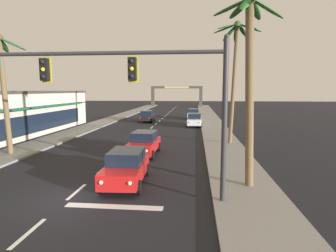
# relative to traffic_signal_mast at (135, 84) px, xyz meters

# --- Properties ---
(ground_plane) EXTENTS (220.00, 220.00, 0.00)m
(ground_plane) POSITION_rel_traffic_signal_mast_xyz_m (-2.98, -0.15, -4.93)
(ground_plane) COLOR black
(sidewalk_right) EXTENTS (3.20, 110.00, 0.14)m
(sidewalk_right) POSITION_rel_traffic_signal_mast_xyz_m (4.82, 19.85, -4.86)
(sidewalk_right) COLOR gray
(sidewalk_right) RESTS_ON ground
(sidewalk_left) EXTENTS (3.20, 110.00, 0.14)m
(sidewalk_left) POSITION_rel_traffic_signal_mast_xyz_m (-10.78, 19.85, -4.86)
(sidewalk_left) COLOR gray
(sidewalk_left) RESTS_ON ground
(lane_markings) EXTENTS (4.28, 88.76, 0.01)m
(lane_markings) POSITION_rel_traffic_signal_mast_xyz_m (-2.57, 20.38, -4.92)
(lane_markings) COLOR silver
(lane_markings) RESTS_ON ground
(traffic_signal_mast) EXTENTS (11.25, 0.41, 6.81)m
(traffic_signal_mast) POSITION_rel_traffic_signal_mast_xyz_m (0.00, 0.00, 0.00)
(traffic_signal_mast) COLOR #2D2D33
(traffic_signal_mast) RESTS_ON ground
(sedan_lead_at_stop_bar) EXTENTS (2.06, 4.49, 1.68)m
(sedan_lead_at_stop_bar) POSITION_rel_traffic_signal_mast_xyz_m (-0.98, 2.13, -4.07)
(sedan_lead_at_stop_bar) COLOR red
(sedan_lead_at_stop_bar) RESTS_ON ground
(sedan_third_in_queue) EXTENTS (2.05, 4.49, 1.68)m
(sedan_third_in_queue) POSITION_rel_traffic_signal_mast_xyz_m (-1.23, 8.48, -4.07)
(sedan_third_in_queue) COLOR red
(sedan_third_in_queue) RESTS_ON ground
(sedan_oncoming_far) EXTENTS (1.97, 4.46, 1.68)m
(sedan_oncoming_far) POSITION_rel_traffic_signal_mast_xyz_m (-4.62, 29.41, -4.07)
(sedan_oncoming_far) COLOR black
(sedan_oncoming_far) RESTS_ON ground
(sedan_parked_nearest_kerb) EXTENTS (1.97, 4.46, 1.68)m
(sedan_parked_nearest_kerb) POSITION_rel_traffic_signal_mast_xyz_m (2.34, 24.91, -4.07)
(sedan_parked_nearest_kerb) COLOR silver
(sedan_parked_nearest_kerb) RESTS_ON ground
(sedan_parked_mid_kerb) EXTENTS (2.00, 4.47, 1.68)m
(sedan_parked_mid_kerb) POSITION_rel_traffic_signal_mast_xyz_m (2.17, 33.99, -4.07)
(sedan_parked_mid_kerb) COLOR silver
(sedan_parked_mid_kerb) RESTS_ON ground
(palm_left_second) EXTENTS (3.45, 3.38, 8.51)m
(palm_left_second) POSITION_rel_traffic_signal_mast_xyz_m (-10.99, 7.32, 0.87)
(palm_left_second) COLOR brown
(palm_left_second) RESTS_ON ground
(palm_right_nearest) EXTENTS (3.11, 3.25, 8.95)m
(palm_right_nearest) POSITION_rel_traffic_signal_mast_xyz_m (4.87, 1.99, 0.98)
(palm_right_nearest) COLOR brown
(palm_right_nearest) RESTS_ON ground
(palm_right_second) EXTENTS (4.07, 3.87, 10.30)m
(palm_right_second) POSITION_rel_traffic_signal_mast_xyz_m (5.71, 12.90, 2.59)
(palm_right_second) COLOR brown
(palm_right_second) RESTS_ON ground
(town_gateway_arch) EXTENTS (14.88, 0.90, 5.85)m
(town_gateway_arch) POSITION_rel_traffic_signal_mast_xyz_m (-2.98, 70.17, -1.07)
(town_gateway_arch) COLOR #423D38
(town_gateway_arch) RESTS_ON ground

